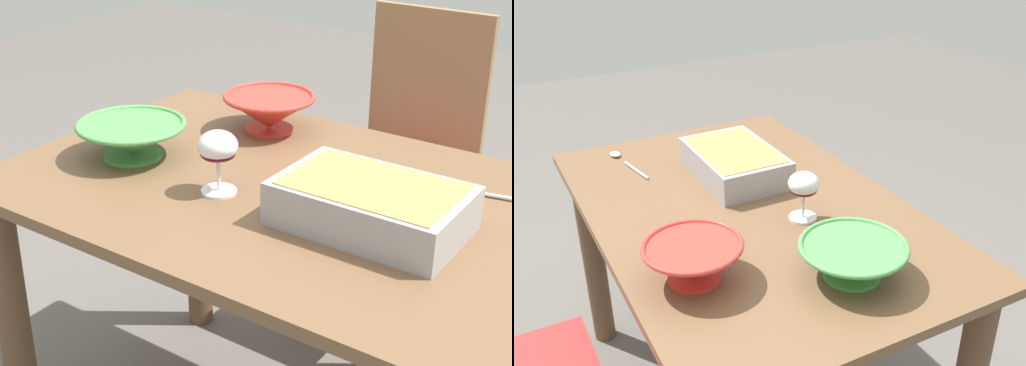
% 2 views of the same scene
% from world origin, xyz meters
% --- Properties ---
extents(dining_table, '(1.23, 0.80, 0.73)m').
position_xyz_m(dining_table, '(0.00, 0.00, 0.57)').
color(dining_table, brown).
rests_on(dining_table, ground_plane).
extents(wine_glass, '(0.08, 0.08, 0.13)m').
position_xyz_m(wine_glass, '(-0.12, -0.10, 0.82)').
color(wine_glass, white).
rests_on(wine_glass, dining_table).
extents(casserole_dish, '(0.34, 0.22, 0.09)m').
position_xyz_m(casserole_dish, '(0.20, -0.06, 0.77)').
color(casserole_dish, '#99999E').
rests_on(casserole_dish, dining_table).
extents(mixing_bowl, '(0.22, 0.22, 0.09)m').
position_xyz_m(mixing_bowl, '(-0.24, 0.25, 0.78)').
color(mixing_bowl, red).
rests_on(mixing_bowl, dining_table).
extents(small_bowl, '(0.25, 0.25, 0.08)m').
position_xyz_m(small_bowl, '(-0.39, -0.07, 0.77)').
color(small_bowl, '#4C994C').
rests_on(small_bowl, dining_table).
extents(serving_spoon, '(0.24, 0.06, 0.01)m').
position_xyz_m(serving_spoon, '(0.46, 0.21, 0.73)').
color(serving_spoon, silver).
rests_on(serving_spoon, dining_table).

